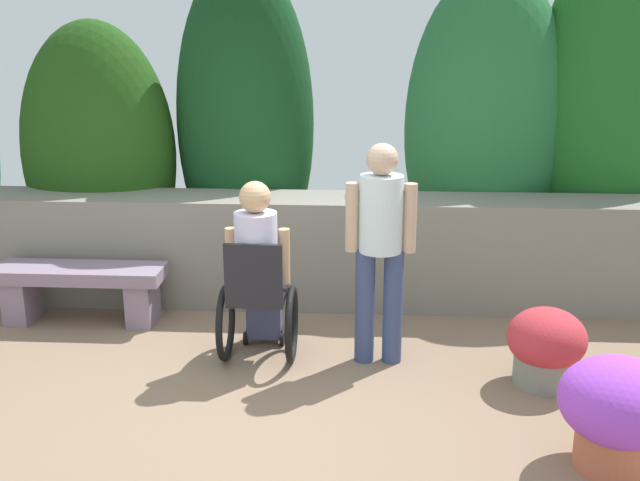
% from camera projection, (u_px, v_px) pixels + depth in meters
% --- Properties ---
extents(ground_plane, '(12.76, 12.76, 0.00)m').
position_uv_depth(ground_plane, '(239.00, 407.00, 4.67)').
color(ground_plane, '#826952').
extents(stone_retaining_wall, '(7.59, 0.60, 0.94)m').
position_uv_depth(stone_retaining_wall, '(274.00, 249.00, 6.39)').
color(stone_retaining_wall, gray).
rests_on(stone_retaining_wall, ground).
extents(hedge_backdrop, '(7.58, 1.28, 3.14)m').
position_uv_depth(hedge_backdrop, '(337.00, 130.00, 6.78)').
color(hedge_backdrop, '#0D501E').
rests_on(hedge_backdrop, ground).
extents(stone_bench, '(1.37, 0.40, 0.47)m').
position_uv_depth(stone_bench, '(81.00, 286.00, 5.96)').
color(stone_bench, gray).
rests_on(stone_bench, ground).
extents(person_in_wheelchair, '(0.53, 0.66, 1.33)m').
position_uv_depth(person_in_wheelchair, '(258.00, 277.00, 5.21)').
color(person_in_wheelchair, black).
rests_on(person_in_wheelchair, ground).
extents(person_standing_companion, '(0.49, 0.30, 1.59)m').
position_uv_depth(person_standing_companion, '(380.00, 240.00, 5.07)').
color(person_standing_companion, '#37456E').
rests_on(person_standing_companion, ground).
extents(flower_pot_terracotta_by_wall, '(0.64, 0.64, 0.64)m').
position_uv_depth(flower_pot_terracotta_by_wall, '(618.00, 410.00, 3.93)').
color(flower_pot_terracotta_by_wall, '#C16344').
rests_on(flower_pot_terracotta_by_wall, ground).
extents(flower_pot_red_accent, '(0.53, 0.53, 0.54)m').
position_uv_depth(flower_pot_red_accent, '(546.00, 346.00, 4.90)').
color(flower_pot_red_accent, gray).
rests_on(flower_pot_red_accent, ground).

